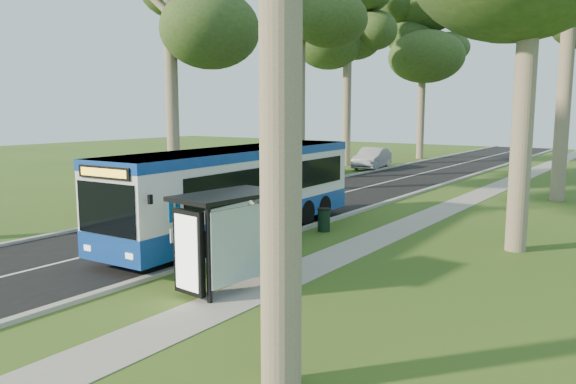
# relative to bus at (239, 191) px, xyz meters

# --- Properties ---
(ground) EXTENTS (120.00, 120.00, 0.00)m
(ground) POSITION_rel_bus_xyz_m (1.39, -2.48, -1.67)
(ground) COLOR #32561A
(ground) RESTS_ON ground
(road) EXTENTS (7.00, 100.00, 0.02)m
(road) POSITION_rel_bus_xyz_m (-2.11, 7.52, -1.66)
(road) COLOR black
(road) RESTS_ON ground
(kerb_east) EXTENTS (0.25, 100.00, 0.12)m
(kerb_east) POSITION_rel_bus_xyz_m (1.39, 7.52, -1.61)
(kerb_east) COLOR #9E9B93
(kerb_east) RESTS_ON ground
(kerb_west) EXTENTS (0.25, 100.00, 0.12)m
(kerb_west) POSITION_rel_bus_xyz_m (-5.61, 7.52, -1.61)
(kerb_west) COLOR #9E9B93
(kerb_west) RESTS_ON ground
(centre_line) EXTENTS (0.12, 100.00, 0.00)m
(centre_line) POSITION_rel_bus_xyz_m (-2.11, 7.52, -1.65)
(centre_line) COLOR white
(centre_line) RESTS_ON road
(footpath) EXTENTS (1.50, 100.00, 0.02)m
(footpath) POSITION_rel_bus_xyz_m (4.39, 7.52, -1.66)
(footpath) COLOR gray
(footpath) RESTS_ON ground
(bus) EXTENTS (3.08, 12.27, 3.23)m
(bus) POSITION_rel_bus_xyz_m (0.00, 0.00, 0.00)
(bus) COLOR white
(bus) RESTS_ON ground
(bus_stop_sign) EXTENTS (0.15, 0.32, 2.31)m
(bus_stop_sign) POSITION_rel_bus_xyz_m (2.35, -5.49, -0.22)
(bus_stop_sign) COLOR gray
(bus_stop_sign) RESTS_ON ground
(bus_shelter) EXTENTS (1.84, 3.04, 2.49)m
(bus_shelter) POSITION_rel_bus_xyz_m (3.77, -5.22, 0.08)
(bus_shelter) COLOR black
(bus_shelter) RESTS_ON ground
(litter_bin) EXTENTS (0.51, 0.51, 0.89)m
(litter_bin) POSITION_rel_bus_xyz_m (2.16, 2.43, -1.22)
(litter_bin) COLOR black
(litter_bin) RESTS_ON ground
(car_white) EXTENTS (3.80, 5.40, 1.71)m
(car_white) POSITION_rel_bus_xyz_m (-7.53, 19.07, -0.82)
(car_white) COLOR white
(car_white) RESTS_ON ground
(car_silver) EXTENTS (2.48, 5.26, 1.67)m
(car_silver) POSITION_rel_bus_xyz_m (-6.59, 24.30, -0.84)
(car_silver) COLOR #A6A8AD
(car_silver) RESTS_ON ground
(tree_west_c) EXTENTS (5.20, 5.20, 15.05)m
(tree_west_c) POSITION_rel_bus_xyz_m (-7.61, 15.52, 9.47)
(tree_west_c) COLOR #7A6B56
(tree_west_c) RESTS_ON ground
(tree_west_d) EXTENTS (5.20, 5.20, 16.43)m
(tree_west_d) POSITION_rel_bus_xyz_m (-9.61, 25.52, 10.49)
(tree_west_d) COLOR #7A6B56
(tree_west_d) RESTS_ON ground
(tree_west_e) EXTENTS (5.20, 5.20, 15.10)m
(tree_west_e) POSITION_rel_bus_xyz_m (-7.11, 35.52, 9.52)
(tree_west_e) COLOR #7A6B56
(tree_west_e) RESTS_ON ground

